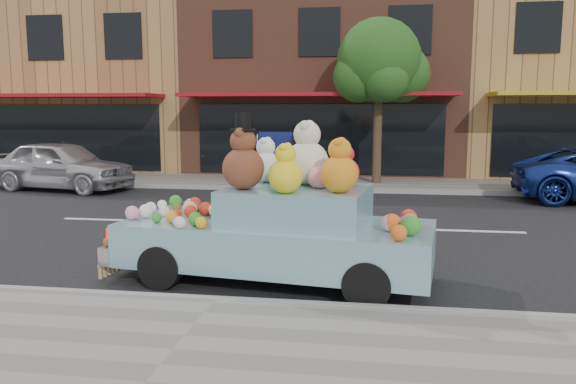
# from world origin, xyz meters

# --- Properties ---
(ground) EXTENTS (120.00, 120.00, 0.00)m
(ground) POSITION_xyz_m (0.00, 0.00, 0.00)
(ground) COLOR black
(ground) RESTS_ON ground
(near_sidewalk) EXTENTS (60.00, 3.00, 0.12)m
(near_sidewalk) POSITION_xyz_m (0.00, -6.50, 0.06)
(near_sidewalk) COLOR gray
(near_sidewalk) RESTS_ON ground
(far_sidewalk) EXTENTS (60.00, 3.00, 0.12)m
(far_sidewalk) POSITION_xyz_m (0.00, 6.50, 0.06)
(far_sidewalk) COLOR gray
(far_sidewalk) RESTS_ON ground
(near_kerb) EXTENTS (60.00, 0.12, 0.13)m
(near_kerb) POSITION_xyz_m (0.00, -5.00, 0.07)
(near_kerb) COLOR gray
(near_kerb) RESTS_ON ground
(far_kerb) EXTENTS (60.00, 0.12, 0.13)m
(far_kerb) POSITION_xyz_m (0.00, 5.00, 0.07)
(far_kerb) COLOR gray
(far_kerb) RESTS_ON ground
(storefront_left) EXTENTS (10.00, 9.80, 7.30)m
(storefront_left) POSITION_xyz_m (-10.00, 11.97, 3.64)
(storefront_left) COLOR #A67B45
(storefront_left) RESTS_ON ground
(storefront_mid) EXTENTS (10.00, 9.80, 7.30)m
(storefront_mid) POSITION_xyz_m (0.00, 11.97, 3.64)
(storefront_mid) COLOR brown
(storefront_mid) RESTS_ON ground
(street_tree) EXTENTS (3.00, 2.70, 5.22)m
(street_tree) POSITION_xyz_m (2.03, 6.55, 3.69)
(street_tree) COLOR #38281C
(street_tree) RESTS_ON ground
(car_silver) EXTENTS (4.68, 2.57, 1.51)m
(car_silver) POSITION_xyz_m (-7.41, 4.21, 0.75)
(car_silver) COLOR silver
(car_silver) RESTS_ON ground
(art_car) EXTENTS (4.67, 2.32, 2.37)m
(art_car) POSITION_xyz_m (0.60, -3.82, 0.82)
(art_car) COLOR black
(art_car) RESTS_ON ground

